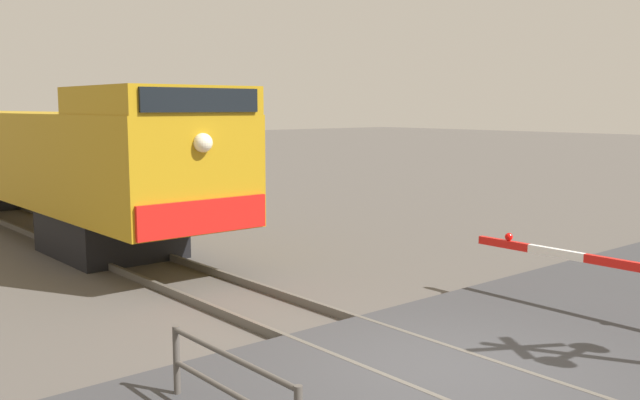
% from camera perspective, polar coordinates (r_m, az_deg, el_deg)
% --- Properties ---
extents(ground_plane, '(160.00, 160.00, 0.00)m').
position_cam_1_polar(ground_plane, '(9.30, 10.10, -14.22)').
color(ground_plane, '#514C47').
extents(rail_track_left, '(0.08, 80.00, 0.15)m').
position_cam_1_polar(rail_track_left, '(8.77, 7.01, -15.01)').
color(rail_track_left, '#59544C').
rests_on(rail_track_left, ground_plane).
extents(rail_track_right, '(0.08, 80.00, 0.15)m').
position_cam_1_polar(rail_track_right, '(9.81, 12.86, -12.66)').
color(rail_track_right, '#59544C').
rests_on(rail_track_right, ground_plane).
extents(road_surface, '(36.00, 4.74, 0.15)m').
position_cam_1_polar(road_surface, '(9.28, 10.11, -13.79)').
color(road_surface, '#38383A').
rests_on(road_surface, ground_plane).
extents(locomotive, '(2.89, 19.11, 3.84)m').
position_cam_1_polar(locomotive, '(21.57, -22.07, 3.28)').
color(locomotive, black).
rests_on(locomotive, ground_plane).
extents(guard_railing, '(0.08, 2.33, 0.95)m').
position_cam_1_polar(guard_railing, '(7.49, -7.31, -14.61)').
color(guard_railing, '#4C4742').
rests_on(guard_railing, ground_plane).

